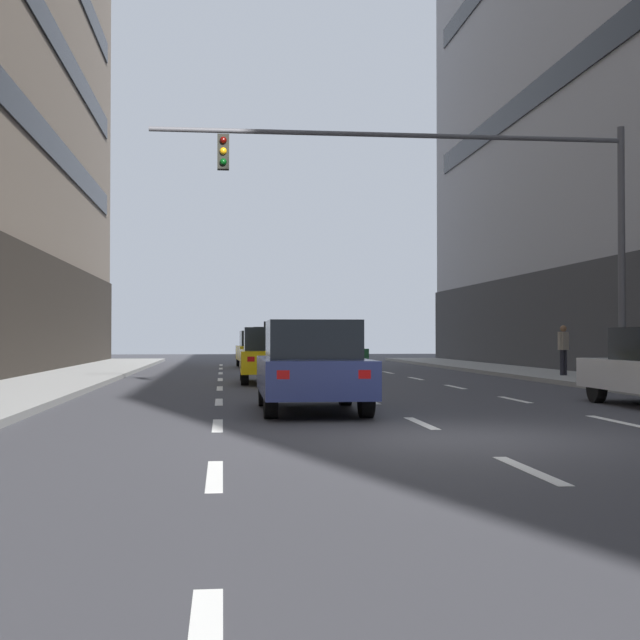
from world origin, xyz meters
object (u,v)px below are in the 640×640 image
taxi_driving_1 (271,356)px  taxi_driving_2 (258,349)px  pedestrian_1 (563,346)px  traffic_signal_0 (476,195)px  car_driving_0 (340,352)px  car_driving_3 (312,367)px

taxi_driving_1 → taxi_driving_2: same height
taxi_driving_1 → pedestrian_1: bearing=5.7°
taxi_driving_2 → traffic_signal_0: traffic_signal_0 is taller
car_driving_0 → traffic_signal_0: size_ratio=0.35×
car_driving_0 → taxi_driving_2: bearing=131.1°
car_driving_0 → taxi_driving_2: 4.97m
traffic_signal_0 → taxi_driving_1: bearing=131.8°
car_driving_0 → car_driving_3: car_driving_3 is taller
taxi_driving_1 → taxi_driving_2: size_ratio=0.99×
taxi_driving_1 → car_driving_3: 10.40m
taxi_driving_1 → car_driving_3: size_ratio=0.99×
taxi_driving_1 → taxi_driving_2: 13.81m
car_driving_0 → taxi_driving_1: taxi_driving_1 is taller
taxi_driving_1 → pedestrian_1: 9.56m
taxi_driving_2 → pedestrian_1: 15.91m
pedestrian_1 → car_driving_3: bearing=-129.4°
taxi_driving_1 → pedestrian_1: taxi_driving_1 is taller
pedestrian_1 → taxi_driving_1: bearing=-174.3°
taxi_driving_2 → traffic_signal_0: 20.12m
taxi_driving_2 → pedestrian_1: bearing=-54.0°
taxi_driving_2 → taxi_driving_1: bearing=-90.7°
car_driving_0 → traffic_signal_0: 16.00m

